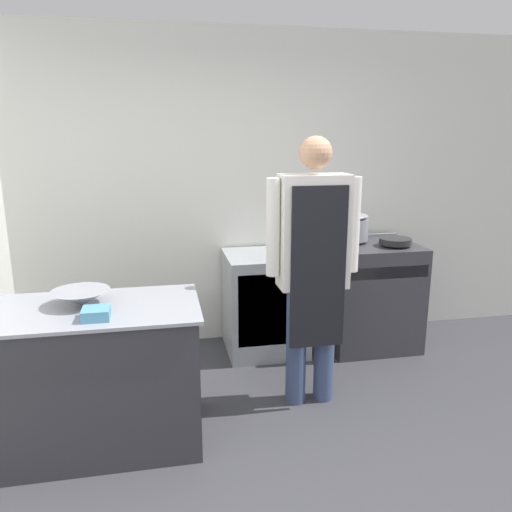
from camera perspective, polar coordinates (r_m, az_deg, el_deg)
ground_plane at (r=2.86m, az=1.75°, el=-26.13°), size 14.00×14.00×0.00m
wall_back at (r=4.38m, az=-4.55°, el=7.37°), size 8.00×0.05×2.70m
prep_counter at (r=3.21m, az=-19.03°, el=-12.96°), size 1.38×0.70×0.87m
stove at (r=4.51m, az=12.82°, el=-4.32°), size 0.76×0.67×0.94m
fridge_unit at (r=4.29m, az=1.05°, el=-5.36°), size 0.67×0.62×0.86m
person_cook at (r=3.31m, az=6.56°, el=-0.13°), size 0.63×0.24×1.83m
mixing_bowl at (r=3.08m, az=-19.38°, el=-4.51°), size 0.34×0.34×0.09m
plastic_tub at (r=2.83m, az=-17.81°, el=-6.28°), size 0.15×0.15×0.06m
stock_pot at (r=4.41m, az=10.57°, el=3.38°), size 0.33×0.33×0.24m
saute_pan at (r=4.35m, az=15.62°, el=1.66°), size 0.27×0.27×0.05m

